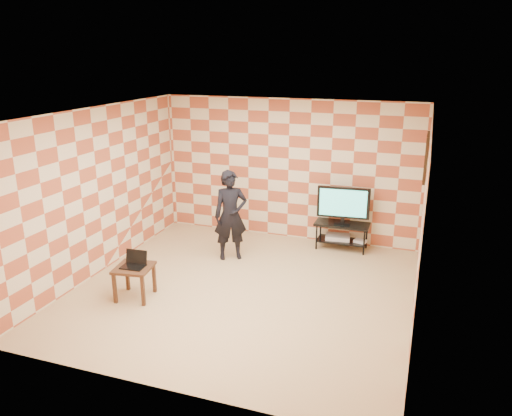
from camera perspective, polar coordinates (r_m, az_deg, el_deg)
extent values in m
plane|color=tan|center=(7.80, -1.46, -9.35)|extent=(5.00, 5.00, 0.00)
cube|color=beige|center=(9.59, 3.73, 4.36)|extent=(5.00, 0.02, 2.70)
cube|color=beige|center=(5.18, -11.39, -7.62)|extent=(5.00, 0.02, 2.70)
cube|color=beige|center=(8.47, -17.60, 1.80)|extent=(0.02, 5.00, 2.70)
cube|color=beige|center=(6.86, 18.42, -1.87)|extent=(0.02, 5.00, 2.70)
cube|color=white|center=(7.01, -1.63, 10.77)|extent=(5.00, 5.00, 0.02)
cube|color=black|center=(8.21, 18.88, 5.52)|extent=(0.04, 0.72, 0.72)
cube|color=black|center=(8.21, 18.88, 5.52)|extent=(0.04, 0.03, 0.68)
cube|color=black|center=(8.21, 18.88, 5.52)|extent=(0.04, 0.68, 0.03)
cube|color=black|center=(9.31, 9.83, -1.85)|extent=(0.99, 0.44, 0.04)
cube|color=black|center=(9.42, 9.73, -3.69)|extent=(0.89, 0.40, 0.03)
cylinder|color=black|center=(9.29, 6.93, -3.25)|extent=(0.03, 0.03, 0.50)
cylinder|color=black|center=(9.62, 7.38, -2.54)|extent=(0.03, 0.03, 0.50)
cylinder|color=black|center=(9.17, 12.25, -3.83)|extent=(0.03, 0.03, 0.50)
cylinder|color=black|center=(9.50, 12.52, -3.09)|extent=(0.03, 0.03, 0.50)
cube|color=black|center=(9.30, 9.84, -1.65)|extent=(0.29, 0.20, 0.03)
cube|color=black|center=(9.28, 9.86, -1.33)|extent=(0.07, 0.06, 0.08)
cube|color=black|center=(9.18, 9.96, 0.62)|extent=(0.95, 0.13, 0.58)
cube|color=#3EC1B0|center=(9.15, 9.91, 0.56)|extent=(0.84, 0.07, 0.50)
cube|color=silver|center=(9.44, 9.33, -3.29)|extent=(0.48, 0.37, 0.07)
cube|color=silver|center=(9.35, 11.83, -3.73)|extent=(0.25, 0.20, 0.05)
cube|color=#3B1E12|center=(7.59, -13.81, -6.65)|extent=(0.59, 0.59, 0.04)
cube|color=#3B1E12|center=(7.61, -15.84, -8.84)|extent=(0.05, 0.05, 0.46)
cube|color=#3B1E12|center=(7.96, -14.48, -7.52)|extent=(0.05, 0.05, 0.46)
cube|color=#3B1E12|center=(7.44, -12.80, -9.24)|extent=(0.05, 0.05, 0.46)
cube|color=#3B1E12|center=(7.79, -11.56, -7.86)|extent=(0.05, 0.05, 0.46)
cube|color=black|center=(7.56, -13.87, -6.52)|extent=(0.35, 0.26, 0.02)
cube|color=black|center=(7.61, -13.50, -5.44)|extent=(0.34, 0.08, 0.21)
imported|color=black|center=(8.68, -2.92, -0.85)|extent=(0.69, 0.62, 1.59)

